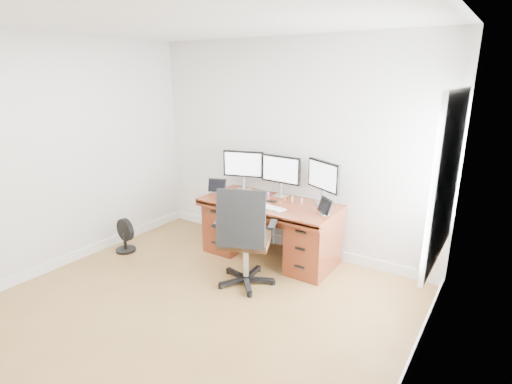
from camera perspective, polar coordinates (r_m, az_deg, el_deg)
The scene contains 21 objects.
ground at distance 3.97m, azimuth -12.69°, elevation -18.61°, with size 4.50×4.50×0.00m, color olive.
back_wall at distance 5.13m, azimuth 4.64°, elevation 6.28°, with size 4.00×0.10×2.70m, color silver.
right_wall at distance 2.50m, azimuth 21.23°, elevation -5.91°, with size 0.10×4.50×2.70m.
desk at distance 5.04m, azimuth 2.08°, elevation -5.08°, with size 1.70×0.80×0.75m.
office_chair at distance 4.39m, azimuth -1.61°, elevation -8.85°, with size 0.80×0.80×1.15m.
floor_fan at distance 5.54m, azimuth -18.27°, elevation -5.96°, with size 0.31×0.26×0.45m.
monitor_left at distance 5.34m, azimuth -1.83°, elevation 3.83°, with size 0.53×0.20×0.53m.
monitor_center at distance 5.03m, azimuth 3.57°, elevation 3.02°, with size 0.55×0.15×0.53m.
monitor_right at distance 4.78m, azimuth 9.60°, elevation 2.09°, with size 0.50×0.29×0.53m.
tablet_left at distance 5.27m, azimuth -5.64°, elevation 0.79°, with size 0.25×0.15×0.19m.
tablet_right at distance 4.50m, azimuth 9.77°, elevation -2.14°, with size 0.23×0.20×0.19m.
keyboard at distance 4.72m, azimuth 1.33°, elevation -2.02°, with size 0.29×0.12×0.01m, color white.
trackpad at distance 4.61m, azimuth 3.25°, elevation -2.52°, with size 0.13×0.13×0.01m, color silver.
drawing_tablet at distance 4.91m, azimuth -1.59°, elevation -1.30°, with size 0.21×0.13×0.01m, color black.
phone at distance 4.90m, azimuth 2.16°, elevation -1.34°, with size 0.13×0.06×0.01m, color black.
figurine_brown at distance 5.20m, azimuth -0.69°, elevation 0.13°, with size 0.03×0.03×0.07m.
figurine_blue at distance 5.13m, azimuth 0.58°, elevation -0.11°, with size 0.03×0.03×0.07m.
figurine_purple at distance 5.07m, azimuth 1.77°, elevation -0.34°, with size 0.03×0.03×0.07m.
figurine_orange at distance 4.95m, azimuth 4.17°, elevation -0.79°, with size 0.03×0.03×0.07m.
figurine_yellow at distance 4.90m, azimuth 5.21°, elevation -0.98°, with size 0.03×0.03×0.07m.
figurine_pink at distance 4.85m, azimuth 6.55°, elevation -1.23°, with size 0.03×0.03×0.07m.
Camera 1 is at (2.43, -2.18, 2.26)m, focal length 28.00 mm.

